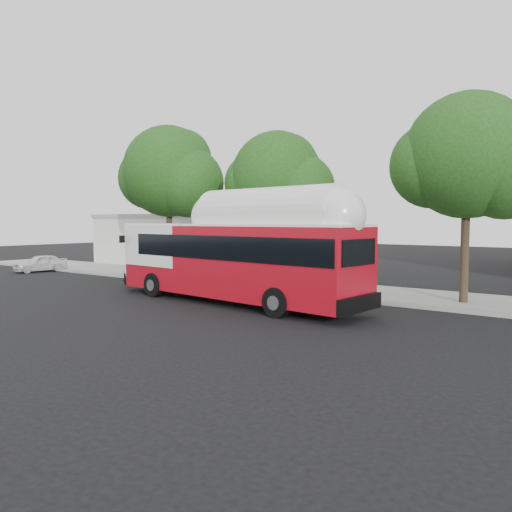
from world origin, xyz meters
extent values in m
plane|color=black|center=(0.00, 0.00, 0.00)|extent=(120.00, 120.00, 0.00)
cube|color=gray|center=(0.00, 6.50, 0.07)|extent=(60.00, 5.00, 0.15)
cube|color=gray|center=(0.00, 3.90, 0.07)|extent=(60.00, 0.30, 0.15)
cube|color=maroon|center=(-3.00, 3.90, 0.08)|extent=(10.00, 0.32, 0.16)
cylinder|color=#2D2116|center=(-9.00, 5.50, 3.04)|extent=(0.36, 0.36, 6.08)
sphere|color=#1C3D11|center=(-9.00, 5.50, 6.84)|extent=(5.80, 5.80, 5.80)
sphere|color=#1C3D11|center=(-7.41, 5.70, 6.08)|extent=(4.35, 4.35, 4.35)
cylinder|color=#2D2116|center=(-1.00, 6.00, 2.72)|extent=(0.36, 0.36, 5.44)
sphere|color=#1C3D11|center=(-1.00, 6.00, 6.12)|extent=(5.00, 5.00, 5.00)
sphere|color=#1C3D11|center=(0.38, 6.20, 5.44)|extent=(3.75, 3.75, 3.75)
cylinder|color=#2D2116|center=(9.00, 5.80, 2.88)|extent=(0.36, 0.36, 5.76)
sphere|color=#1C3D11|center=(9.00, 5.80, 6.48)|extent=(5.40, 5.40, 5.40)
sphere|color=#1C3D11|center=(10.48, 6.00, 5.76)|extent=(4.05, 4.05, 4.05)
cube|color=silver|center=(-14.00, 14.00, 2.00)|extent=(16.00, 10.00, 4.00)
cube|color=gray|center=(-14.00, 14.00, 4.10)|extent=(16.20, 10.20, 0.30)
cube|color=#A10B17|center=(0.52, 0.29, 1.92)|extent=(13.01, 4.05, 3.09)
cube|color=black|center=(1.05, 0.24, 2.56)|extent=(11.74, 3.98, 1.01)
cube|color=white|center=(0.52, 0.29, 3.51)|extent=(13.00, 3.97, 0.11)
cube|color=white|center=(2.65, 0.08, 3.78)|extent=(7.00, 2.81, 0.59)
cube|color=black|center=(-6.42, 1.00, 0.53)|extent=(1.04, 2.00, 0.06)
imported|color=#212898|center=(-6.42, 1.00, 1.05)|extent=(0.82, 1.88, 0.96)
imported|color=silver|center=(-19.61, 2.77, 0.62)|extent=(3.85, 2.06, 1.25)
cylinder|color=#AF121C|center=(-5.01, 4.59, 2.05)|extent=(0.12, 0.12, 4.10)
cube|color=black|center=(-5.01, 4.59, 4.21)|extent=(0.05, 0.41, 0.26)
camera|label=1|loc=(14.59, -16.91, 3.68)|focal=35.00mm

